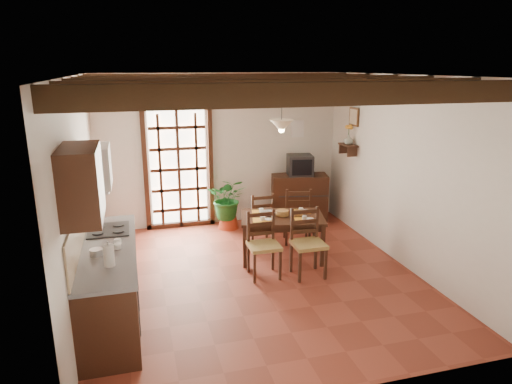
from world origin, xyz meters
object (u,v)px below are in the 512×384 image
object	(u,v)px
kitchen_counter	(110,282)
crt_tv	(300,165)
chair_near_right	(308,255)
chair_far_left	(260,227)
dining_table	(282,221)
potted_plant	(228,198)
chair_near_left	(264,257)
chair_far_right	(297,225)
sideboard	(299,197)
pendant_lamp	(282,125)

from	to	relation	value
kitchen_counter	crt_tv	world-z (taller)	kitchen_counter
chair_near_right	chair_far_left	world-z (taller)	chair_near_right
dining_table	potted_plant	distance (m)	1.63
chair_near_right	crt_tv	bearing A→B (deg)	72.63
dining_table	chair_near_left	world-z (taller)	chair_near_left
crt_tv	chair_near_left	bearing A→B (deg)	-111.75
chair_far_right	crt_tv	bearing A→B (deg)	-98.60
kitchen_counter	chair_near_right	world-z (taller)	kitchen_counter
chair_far_left	chair_near_right	bearing A→B (deg)	101.52
dining_table	kitchen_counter	bearing A→B (deg)	-141.77
sideboard	pendant_lamp	bearing A→B (deg)	-108.41
chair_near_right	chair_far_right	distance (m)	1.29
dining_table	chair_near_right	bearing A→B (deg)	-64.12
sideboard	crt_tv	bearing A→B (deg)	-78.19
sideboard	chair_far_right	bearing A→B (deg)	-100.41
dining_table	crt_tv	xyz separation A→B (m)	(0.90, 1.65, 0.49)
kitchen_counter	chair_near_right	distance (m)	2.73
kitchen_counter	dining_table	xyz separation A→B (m)	(2.52, 1.17, 0.12)
dining_table	chair_far_left	world-z (taller)	chair_far_left
chair_near_left	sideboard	world-z (taller)	chair_near_left
chair_near_left	potted_plant	size ratio (longest dim) A/B	0.46
kitchen_counter	dining_table	size ratio (longest dim) A/B	1.59
dining_table	sideboard	bearing A→B (deg)	74.59
chair_near_right	potted_plant	world-z (taller)	potted_plant
chair_far_right	potted_plant	xyz separation A→B (m)	(-0.98, 0.99, 0.26)
potted_plant	chair_near_right	bearing A→B (deg)	-73.08
pendant_lamp	potted_plant	bearing A→B (deg)	110.02
kitchen_counter	chair_far_right	distance (m)	3.45
kitchen_counter	crt_tv	bearing A→B (deg)	39.45
chair_near_right	pendant_lamp	bearing A→B (deg)	101.38
chair_far_left	potted_plant	xyz separation A→B (m)	(-0.37, 0.84, 0.29)
dining_table	sideboard	size ratio (longest dim) A/B	1.34
chair_near_left	chair_near_right	bearing A→B (deg)	-12.92
kitchen_counter	pendant_lamp	bearing A→B (deg)	26.79
dining_table	sideboard	world-z (taller)	sideboard
potted_plant	pendant_lamp	size ratio (longest dim) A/B	2.43
chair_far_right	crt_tv	size ratio (longest dim) A/B	1.86
chair_near_left	crt_tv	size ratio (longest dim) A/B	1.78
dining_table	pendant_lamp	world-z (taller)	pendant_lamp
dining_table	pendant_lamp	xyz separation A→B (m)	(0.00, 0.10, 1.48)
crt_tv	potted_plant	world-z (taller)	potted_plant
kitchen_counter	chair_far_left	bearing A→B (deg)	38.37
chair_near_right	chair_far_right	size ratio (longest dim) A/B	0.99
potted_plant	crt_tv	bearing A→B (deg)	4.08
chair_far_left	potted_plant	world-z (taller)	potted_plant
sideboard	kitchen_counter	bearing A→B (deg)	-128.68
chair_near_left	sideboard	distance (m)	2.60
kitchen_counter	potted_plant	size ratio (longest dim) A/B	1.10
chair_near_left	chair_far_right	xyz separation A→B (m)	(0.91, 1.11, 0.01)
dining_table	chair_near_left	size ratio (longest dim) A/B	1.51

